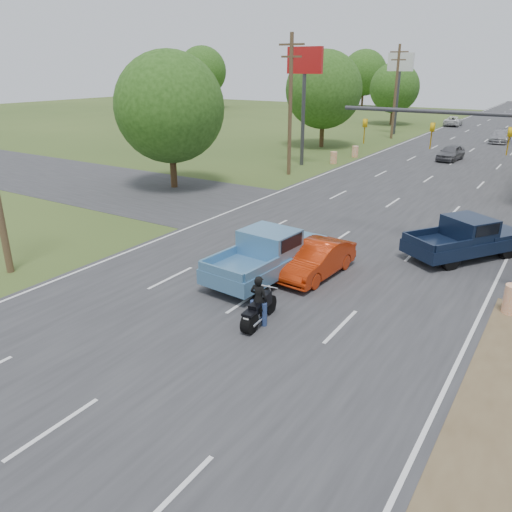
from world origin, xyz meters
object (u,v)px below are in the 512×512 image
Objects in this scene: motorcycle at (258,312)px; rider at (259,302)px; red_convertible at (317,260)px; distant_car_white at (453,121)px; distant_car_grey at (451,153)px; navy_pickup at (468,237)px; distant_car_silver at (500,136)px; blue_pickup at (270,253)px.

motorcycle is 0.32m from rider.
rider is (0.23, -4.60, 0.12)m from red_convertible.
distant_car_white is (-7.81, 62.47, 0.15)m from motorcycle.
rider reaches higher than distant_car_white.
red_convertible is 29.63m from distant_car_grey.
distant_car_white is at bearing 92.77° from motorcycle.
rider is at bearing 90.00° from motorcycle.
navy_pickup reaches higher than distant_car_silver.
motorcycle is 34.29m from distant_car_grey.
navy_pickup is 38.58m from distant_car_silver.
blue_pickup reaches higher than rider.
navy_pickup reaches higher than motorcycle.
distant_car_silver is at bearing -94.54° from rider.
navy_pickup is at bearing 50.91° from blue_pickup.
distant_car_silver is at bearing 129.60° from navy_pickup.
rider is at bearing -59.24° from blue_pickup.
rider is at bearing -83.19° from red_convertible.
motorcycle is at bearing -83.17° from red_convertible.
blue_pickup is 30.55m from distant_car_grey.
distant_car_silver is at bearing 115.85° from distant_car_white.
blue_pickup is at bearing 111.60° from motorcycle.
distant_car_silver is at bearing 92.04° from blue_pickup.
motorcycle is 0.47× the size of distant_car_white.
motorcycle is at bearing -79.67° from navy_pickup.
blue_pickup reaches higher than distant_car_white.
distant_car_white is at bearing 118.77° from distant_car_silver.
distant_car_white is (-6.00, 28.23, -0.03)m from distant_car_grey.
red_convertible is 1.05× the size of distant_car_grey.
red_convertible is 2.57× the size of rider.
distant_car_grey is (-1.81, 34.19, -0.14)m from rider.
blue_pickup is at bearing 92.08° from distant_car_white.
motorcycle is 1.33× the size of rider.
red_convertible is 43.80m from distant_car_silver.
rider is at bearing -91.02° from distant_car_silver.
distant_car_silver reaches higher than distant_car_white.
distant_car_white is at bearing 136.45° from navy_pickup.
navy_pickup is 1.23× the size of distant_car_silver.
blue_pickup is at bearing -93.33° from distant_car_silver.
blue_pickup is 1.29× the size of distant_car_silver.
distant_car_silver is (1.95, 44.76, -0.30)m from blue_pickup.
motorcycle is 0.47× the size of distant_car_silver.
rider is at bearing 93.37° from distant_car_white.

